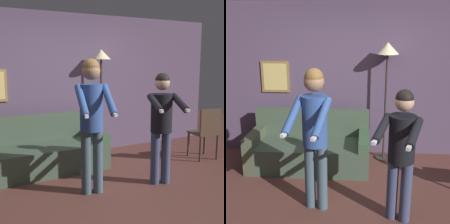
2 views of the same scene
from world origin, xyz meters
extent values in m
plane|color=brown|center=(0.00, 0.00, 0.00)|extent=(12.00, 12.00, 0.00)
cube|color=#584560|center=(0.00, 2.03, 1.30)|extent=(6.40, 0.06, 2.60)
cube|color=olive|center=(-1.37, 1.98, 1.35)|extent=(0.48, 0.02, 0.54)
cube|color=#DABC6B|center=(-1.37, 1.97, 1.35)|extent=(0.40, 0.01, 0.46)
cube|color=#415341|center=(-0.69, 1.34, 0.21)|extent=(1.90, 0.86, 0.42)
cube|color=#415341|center=(-0.69, 1.70, 0.65)|extent=(1.90, 0.15, 0.45)
cube|color=#494F3A|center=(-1.56, 1.34, 0.29)|extent=(0.16, 0.85, 0.58)
cube|color=#3A593B|center=(0.18, 1.35, 0.29)|extent=(0.16, 0.85, 0.58)
cylinder|color=#332D28|center=(0.52, 1.76, 0.01)|extent=(0.28, 0.28, 0.02)
cylinder|color=#332D28|center=(0.52, 1.76, 0.90)|extent=(0.04, 0.04, 1.76)
cone|color=#F9EAB7|center=(0.52, 1.76, 1.87)|extent=(0.36, 0.36, 0.18)
cylinder|color=#3D535F|center=(-0.49, 0.23, 0.43)|extent=(0.13, 0.13, 0.85)
cylinder|color=#3D535F|center=(-0.33, 0.20, 0.43)|extent=(0.13, 0.13, 0.85)
cylinder|color=#2D4C8C|center=(-0.41, 0.22, 1.16)|extent=(0.30, 0.30, 0.61)
sphere|color=#9E7556|center=(-0.41, 0.22, 1.63)|extent=(0.23, 0.23, 0.23)
sphere|color=brown|center=(-0.41, 0.22, 1.67)|extent=(0.22, 0.22, 0.22)
cylinder|color=#2D4C8C|center=(-0.62, 0.04, 1.28)|extent=(0.19, 0.50, 0.37)
cube|color=white|center=(-0.67, -0.18, 1.13)|extent=(0.07, 0.16, 0.04)
cylinder|color=#2D4C8C|center=(-0.29, -0.04, 1.28)|extent=(0.19, 0.50, 0.37)
cube|color=white|center=(-0.34, -0.25, 1.13)|extent=(0.07, 0.16, 0.04)
cylinder|color=#394162|center=(0.52, 0.08, 0.38)|extent=(0.13, 0.13, 0.76)
cylinder|color=#394162|center=(0.67, 0.02, 0.38)|extent=(0.13, 0.13, 0.76)
cylinder|color=black|center=(0.59, 0.05, 1.03)|extent=(0.30, 0.30, 0.54)
sphere|color=tan|center=(0.59, 0.05, 1.45)|extent=(0.21, 0.21, 0.21)
sphere|color=black|center=(0.59, 0.05, 1.49)|extent=(0.20, 0.20, 0.20)
cylinder|color=black|center=(0.36, -0.11, 1.20)|extent=(0.25, 0.48, 0.21)
cube|color=white|center=(0.28, -0.33, 1.14)|extent=(0.09, 0.15, 0.04)
cylinder|color=black|center=(0.68, -0.22, 1.20)|extent=(0.25, 0.48, 0.21)
cube|color=white|center=(0.60, -0.44, 1.14)|extent=(0.09, 0.15, 0.04)
camera|label=1|loc=(-2.09, -3.38, 1.75)|focal=50.00mm
camera|label=2|loc=(0.15, -3.23, 2.30)|focal=50.00mm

